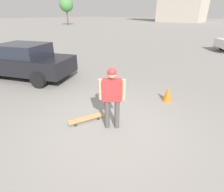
% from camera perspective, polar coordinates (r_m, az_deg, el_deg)
% --- Properties ---
extents(ground_plane, '(220.00, 220.00, 0.00)m').
position_cam_1_polar(ground_plane, '(4.68, -0.00, -10.07)').
color(ground_plane, gray).
extents(person, '(0.43, 0.54, 1.61)m').
position_cam_1_polar(person, '(4.18, -0.00, 1.01)').
color(person, '#4C4742').
rests_on(person, ground_plane).
extents(skateboard, '(0.98, 0.60, 0.08)m').
position_cam_1_polar(skateboard, '(4.95, -8.61, -7.29)').
color(skateboard, tan).
rests_on(skateboard, ground_plane).
extents(car_parked_near, '(3.31, 4.77, 1.53)m').
position_cam_1_polar(car_parked_near, '(8.90, -26.89, 10.21)').
color(car_parked_near, black).
rests_on(car_parked_near, ground_plane).
extents(tree_distant, '(3.20, 3.20, 6.09)m').
position_cam_1_polar(tree_distant, '(47.39, -14.72, 26.87)').
color(tree_distant, brown).
rests_on(tree_distant, ground_plane).
extents(traffic_cone, '(0.30, 0.30, 0.50)m').
position_cam_1_polar(traffic_cone, '(6.17, 17.71, 0.59)').
color(traffic_cone, orange).
rests_on(traffic_cone, ground_plane).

